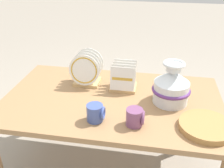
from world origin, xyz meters
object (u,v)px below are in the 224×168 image
(dish_rack_round_plates, at_px, (86,71))
(dish_rack_square_plates, at_px, (123,80))
(mug_plum_glaze, at_px, (135,117))
(mug_cobalt_glaze, at_px, (96,113))
(ceramic_vase, at_px, (171,86))
(wicker_charger_stack, at_px, (206,126))

(dish_rack_round_plates, distance_m, dish_rack_square_plates, 0.28)
(mug_plum_glaze, xyz_separation_m, mug_cobalt_glaze, (-0.23, 0.00, 0.00))
(ceramic_vase, height_order, mug_cobalt_glaze, ceramic_vase)
(dish_rack_round_plates, relative_size, wicker_charger_stack, 0.81)
(dish_rack_square_plates, distance_m, mug_cobalt_glaze, 0.43)
(ceramic_vase, height_order, dish_rack_round_plates, ceramic_vase)
(dish_rack_square_plates, bearing_deg, ceramic_vase, -22.18)
(dish_rack_round_plates, relative_size, mug_plum_glaze, 2.32)
(dish_rack_round_plates, xyz_separation_m, dish_rack_square_plates, (0.28, -0.02, -0.04))
(dish_rack_round_plates, height_order, mug_cobalt_glaze, dish_rack_round_plates)
(dish_rack_square_plates, distance_m, mug_plum_glaze, 0.44)
(ceramic_vase, relative_size, dish_rack_round_plates, 1.16)
(ceramic_vase, distance_m, dish_rack_round_plates, 0.62)
(ceramic_vase, xyz_separation_m, dish_rack_square_plates, (-0.33, 0.13, -0.06))
(dish_rack_square_plates, bearing_deg, wicker_charger_stack, -36.90)
(wicker_charger_stack, bearing_deg, ceramic_vase, 127.00)
(ceramic_vase, relative_size, mug_plum_glaze, 2.68)
(dish_rack_square_plates, height_order, wicker_charger_stack, dish_rack_square_plates)
(ceramic_vase, bearing_deg, mug_plum_glaze, -124.83)
(dish_rack_square_plates, bearing_deg, mug_plum_glaze, -73.33)
(wicker_charger_stack, bearing_deg, dish_rack_round_plates, 152.67)
(wicker_charger_stack, height_order, mug_plum_glaze, mug_plum_glaze)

